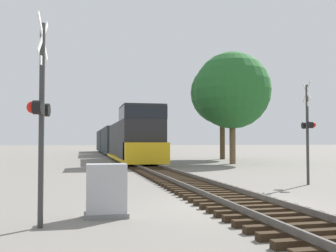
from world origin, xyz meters
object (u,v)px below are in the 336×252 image
object	(u,v)px
crossing_signal_far	(308,127)
crossing_signal_near	(41,111)
tree_far_right	(232,91)
freight_train	(116,141)
relay_cabinet	(106,191)
tree_mid_background	(222,93)

from	to	relation	value
crossing_signal_far	crossing_signal_near	bearing A→B (deg)	131.90
tree_far_right	freight_train	bearing A→B (deg)	111.51
crossing_signal_near	relay_cabinet	world-z (taller)	crossing_signal_near
crossing_signal_near	relay_cabinet	size ratio (longest dim) A/B	3.53
relay_cabinet	crossing_signal_near	bearing A→B (deg)	-149.78
relay_cabinet	tree_mid_background	bearing A→B (deg)	64.54
freight_train	crossing_signal_near	distance (m)	42.91
relay_cabinet	tree_mid_background	size ratio (longest dim) A/B	0.13
tree_mid_background	relay_cabinet	bearing A→B (deg)	-115.46
freight_train	relay_cabinet	bearing A→B (deg)	-95.37
tree_far_right	crossing_signal_far	bearing A→B (deg)	-100.17
freight_train	relay_cabinet	distance (m)	41.90
crossing_signal_far	relay_cabinet	world-z (taller)	crossing_signal_far
crossing_signal_near	relay_cabinet	distance (m)	2.57
relay_cabinet	tree_mid_background	world-z (taller)	tree_mid_background
tree_far_right	tree_mid_background	distance (m)	8.77
freight_train	relay_cabinet	xyz separation A→B (m)	(-3.92, -41.69, -1.36)
freight_train	tree_far_right	bearing A→B (deg)	-68.49
freight_train	tree_far_right	world-z (taller)	tree_far_right
crossing_signal_near	tree_mid_background	world-z (taller)	tree_mid_background
tree_mid_background	freight_train	bearing A→B (deg)	130.77
freight_train	relay_cabinet	size ratio (longest dim) A/B	39.04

